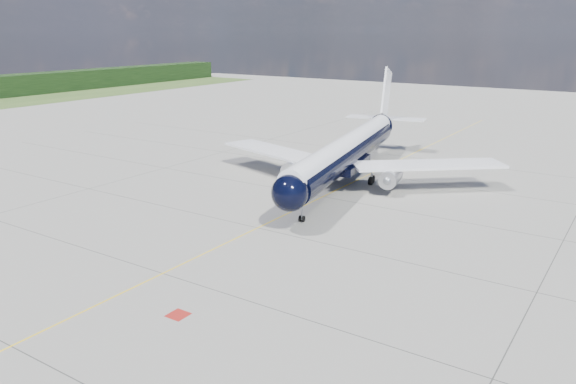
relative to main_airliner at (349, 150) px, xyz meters
The scene contains 4 objects.
ground 6.21m from the main_airliner, 79.21° to the right, with size 320.00×320.00×0.00m, color gray.
taxiway_centerline 10.09m from the main_airliner, 85.27° to the right, with size 0.16×160.00×0.01m, color yellow.
red_marking 44.73m from the main_airliner, 80.25° to the right, with size 1.60×1.60×0.01m, color maroon.
main_airliner is the anchor object (origin of this frame).
Camera 1 is at (36.26, -38.82, 21.91)m, focal length 35.00 mm.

